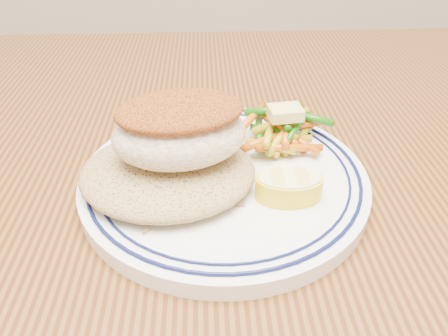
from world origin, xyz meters
TOP-DOWN VIEW (x-y plane):
  - dining_table at (0.00, 0.00)m, footprint 1.50×0.90m
  - plate at (0.00, 0.02)m, footprint 0.25×0.25m
  - rice_pilaf at (-0.04, 0.01)m, footprint 0.14×0.13m
  - fish_fillet at (-0.03, 0.01)m, footprint 0.12×0.09m
  - vegetable_pile at (0.06, 0.07)m, footprint 0.09×0.08m
  - butter_pat at (0.06, 0.07)m, footprint 0.03×0.03m
  - lemon_wedge at (0.05, -0.01)m, footprint 0.05×0.05m

SIDE VIEW (x-z plane):
  - dining_table at x=0.00m, z-range 0.28..1.03m
  - plate at x=0.00m, z-range 0.75..0.77m
  - lemon_wedge at x=0.05m, z-range 0.77..0.79m
  - rice_pilaf at x=-0.04m, z-range 0.77..0.79m
  - vegetable_pile at x=0.06m, z-range 0.76..0.79m
  - butter_pat at x=0.06m, z-range 0.79..0.80m
  - fish_fillet at x=-0.03m, z-range 0.79..0.84m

